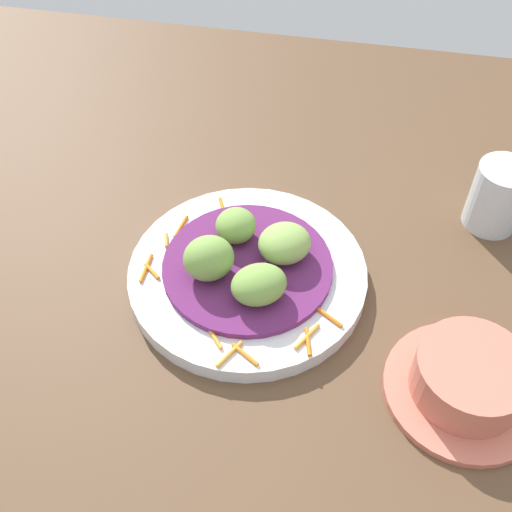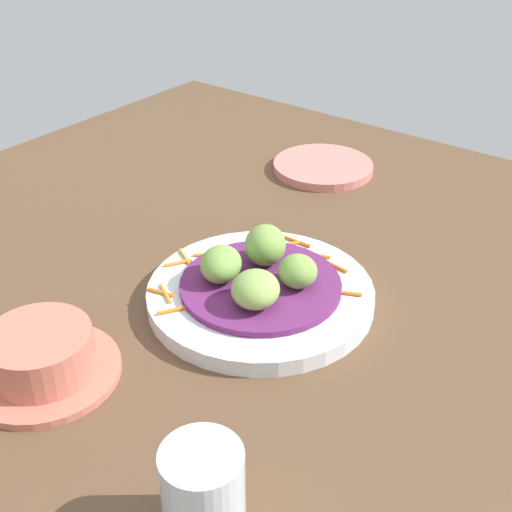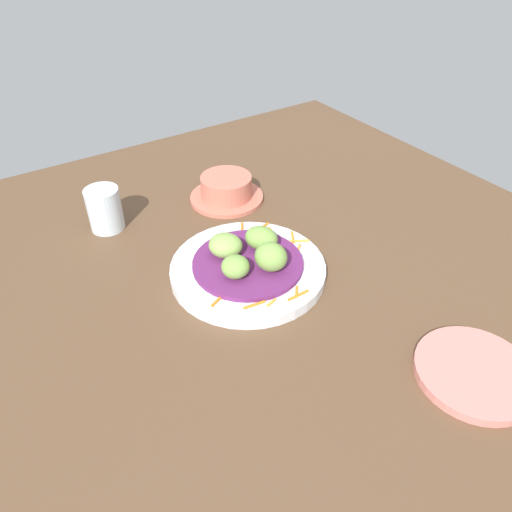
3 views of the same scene
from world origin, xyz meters
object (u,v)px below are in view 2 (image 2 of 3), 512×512
(guac_scoop_left, at_px, (298,271))
(guac_scoop_right, at_px, (224,265))
(side_plate_small, at_px, (323,167))
(terracotta_bowl, at_px, (42,357))
(water_glass, at_px, (203,493))
(main_plate, at_px, (260,295))
(guac_scoop_center, at_px, (265,245))
(guac_scoop_back, at_px, (255,289))

(guac_scoop_left, height_order, guac_scoop_right, same)
(side_plate_small, xyz_separation_m, terracotta_bowl, (-0.04, 0.55, 0.02))
(guac_scoop_left, bearing_deg, guac_scoop_right, 29.57)
(guac_scoop_right, bearing_deg, water_glass, 126.86)
(main_plate, xyz_separation_m, guac_scoop_right, (0.03, 0.02, 0.04))
(guac_scoop_center, bearing_deg, guac_scoop_back, 119.57)
(main_plate, relative_size, guac_scoop_back, 4.54)
(side_plate_small, xyz_separation_m, water_glass, (-0.27, 0.58, 0.03))
(main_plate, relative_size, guac_scoop_left, 5.75)
(guac_scoop_back, distance_m, terracotta_bowl, 0.22)
(guac_scoop_back, distance_m, water_glass, 0.25)
(main_plate, xyz_separation_m, guac_scoop_back, (-0.02, 0.03, 0.03))
(terracotta_bowl, xyz_separation_m, water_glass, (-0.23, 0.03, 0.02))
(guac_scoop_left, relative_size, guac_scoop_center, 0.84)
(terracotta_bowl, bearing_deg, main_plate, -112.50)
(guac_scoop_left, relative_size, side_plate_small, 0.28)
(guac_scoop_right, relative_size, guac_scoop_back, 1.01)
(guac_scoop_center, relative_size, side_plate_small, 0.34)
(main_plate, relative_size, side_plate_small, 1.63)
(guac_scoop_right, bearing_deg, guac_scoop_center, -105.43)
(guac_scoop_back, xyz_separation_m, water_glass, (-0.12, 0.22, -0.00))
(main_plate, height_order, guac_scoop_left, guac_scoop_left)
(guac_scoop_right, bearing_deg, side_plate_small, -74.68)
(main_plate, relative_size, guac_scoop_right, 4.51)
(guac_scoop_left, xyz_separation_m, guac_scoop_center, (0.05, -0.02, 0.01))
(guac_scoop_back, bearing_deg, terracotta_bowl, 59.12)
(guac_scoop_left, xyz_separation_m, terracotta_bowl, (0.13, 0.24, -0.02))
(guac_scoop_center, bearing_deg, water_glass, 119.08)
(guac_scoop_center, xyz_separation_m, guac_scoop_back, (-0.04, 0.07, -0.00))
(guac_scoop_center, relative_size, terracotta_bowl, 0.35)
(main_plate, relative_size, terracotta_bowl, 1.71)
(terracotta_bowl, bearing_deg, water_glass, 171.76)
(main_plate, bearing_deg, terracotta_bowl, 67.50)
(terracotta_bowl, relative_size, water_glass, 1.84)
(guac_scoop_back, distance_m, side_plate_small, 0.40)
(terracotta_bowl, bearing_deg, side_plate_small, -85.87)
(guac_scoop_center, relative_size, guac_scoop_right, 0.93)
(guac_scoop_right, bearing_deg, guac_scoop_left, -150.43)
(main_plate, bearing_deg, side_plate_small, -68.44)
(guac_scoop_center, xyz_separation_m, side_plate_small, (0.11, -0.30, -0.04))
(guac_scoop_right, relative_size, water_glass, 0.70)
(main_plate, bearing_deg, guac_scoop_left, -150.43)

